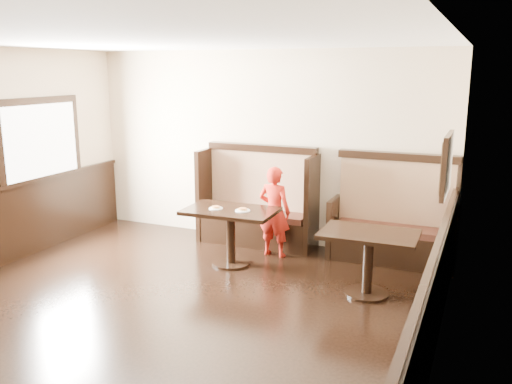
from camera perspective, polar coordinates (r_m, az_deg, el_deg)
The scene contains 9 objects.
ground at distance 5.47m, azimuth -13.94°, elevation -15.04°, with size 7.00×7.00×0.00m, color black.
room_shell at distance 5.58m, azimuth -15.02°, elevation -7.05°, with size 7.00×7.00×7.00m.
booth_main at distance 7.97m, azimuth 0.25°, elevation -1.70°, with size 1.75×0.72×1.45m.
booth_neighbor at distance 7.46m, azimuth 14.18°, elevation -3.49°, with size 1.65×0.72×1.45m.
table_main at distance 7.07m, azimuth -2.69°, elevation -3.19°, with size 1.20×0.78×0.75m.
table_neighbor at distance 6.25m, azimuth 11.76°, elevation -5.82°, with size 1.08×0.71×0.74m.
child at distance 7.39m, azimuth 1.95°, elevation -2.07°, with size 0.46×0.30×1.25m, color #B21E13.
pizza_plate_left at distance 7.06m, azimuth -4.26°, elevation -1.67°, with size 0.18×0.18×0.03m.
pizza_plate_right at distance 6.93m, azimuth -1.42°, elevation -1.90°, with size 0.20×0.20×0.04m.
Camera 1 is at (3.03, -3.80, 2.52)m, focal length 38.00 mm.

